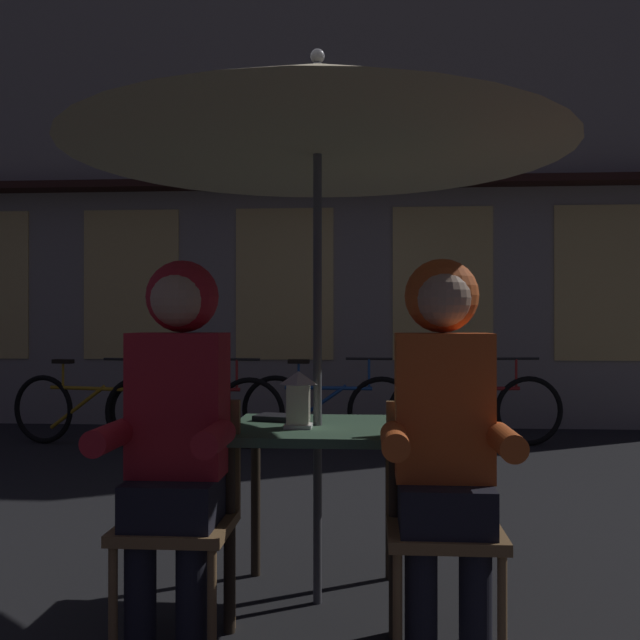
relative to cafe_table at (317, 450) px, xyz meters
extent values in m
plane|color=#232326|center=(0.00, 0.00, -0.64)|extent=(60.00, 60.00, 0.00)
cube|color=#42664C|center=(0.00, 0.00, 0.08)|extent=(0.72, 0.72, 0.04)
cylinder|color=#2D2319|center=(-0.31, -0.31, -0.29)|extent=(0.04, 0.04, 0.70)
cylinder|color=#2D2319|center=(0.31, -0.31, -0.29)|extent=(0.04, 0.04, 0.70)
cylinder|color=#2D2319|center=(-0.31, 0.31, -0.29)|extent=(0.04, 0.04, 0.70)
cylinder|color=#2D2319|center=(0.31, 0.31, -0.29)|extent=(0.04, 0.04, 0.70)
cylinder|color=#4C4C51|center=(0.00, 0.00, 0.49)|extent=(0.04, 0.04, 2.25)
cone|color=tan|center=(0.00, 0.00, 1.42)|extent=(2.10, 2.10, 0.38)
sphere|color=#4C4C51|center=(0.00, 0.00, 1.64)|extent=(0.06, 0.06, 0.06)
cube|color=white|center=(-0.07, -0.08, 0.11)|extent=(0.11, 0.11, 0.02)
cube|color=white|center=(-0.07, -0.08, 0.20)|extent=(0.09, 0.09, 0.16)
pyramid|color=white|center=(-0.07, -0.08, 0.31)|extent=(0.11, 0.11, 0.06)
cube|color=olive|center=(-0.48, -0.44, -0.21)|extent=(0.40, 0.40, 0.04)
cylinder|color=olive|center=(-0.31, -0.61, -0.43)|extent=(0.03, 0.03, 0.41)
cylinder|color=olive|center=(-0.65, -0.61, -0.43)|extent=(0.03, 0.03, 0.41)
cylinder|color=olive|center=(-0.31, -0.27, -0.43)|extent=(0.03, 0.03, 0.41)
cylinder|color=olive|center=(-0.65, -0.27, -0.43)|extent=(0.03, 0.03, 0.41)
cube|color=olive|center=(-0.48, -0.26, 0.02)|extent=(0.40, 0.03, 0.42)
cube|color=olive|center=(0.48, -0.44, -0.21)|extent=(0.40, 0.40, 0.04)
cylinder|color=olive|center=(0.65, -0.61, -0.43)|extent=(0.03, 0.03, 0.41)
cylinder|color=olive|center=(0.31, -0.61, -0.43)|extent=(0.03, 0.03, 0.41)
cylinder|color=olive|center=(0.65, -0.27, -0.43)|extent=(0.03, 0.03, 0.41)
cylinder|color=olive|center=(0.31, -0.27, -0.43)|extent=(0.03, 0.03, 0.41)
cube|color=olive|center=(0.48, -0.26, 0.02)|extent=(0.40, 0.03, 0.42)
cylinder|color=black|center=(-0.39, -0.57, -0.41)|extent=(0.11, 0.11, 0.45)
cylinder|color=black|center=(-0.57, -0.57, -0.41)|extent=(0.11, 0.11, 0.45)
cube|color=black|center=(-0.48, -0.44, -0.11)|extent=(0.32, 0.36, 0.16)
cube|color=red|center=(-0.48, -0.40, 0.23)|extent=(0.34, 0.22, 0.52)
cylinder|color=red|center=(-0.30, -0.62, 0.14)|extent=(0.09, 0.30, 0.09)
cylinder|color=red|center=(-0.66, -0.62, 0.14)|extent=(0.09, 0.30, 0.09)
sphere|color=tan|center=(-0.48, -0.40, 0.62)|extent=(0.21, 0.21, 0.21)
sphere|color=red|center=(-0.48, -0.35, 0.63)|extent=(0.27, 0.27, 0.27)
cylinder|color=black|center=(0.57, -0.57, -0.41)|extent=(0.11, 0.11, 0.45)
cylinder|color=black|center=(0.39, -0.57, -0.41)|extent=(0.11, 0.11, 0.45)
cube|color=black|center=(0.48, -0.44, -0.11)|extent=(0.32, 0.36, 0.16)
cube|color=#E05B23|center=(0.48, -0.40, 0.23)|extent=(0.34, 0.22, 0.52)
cylinder|color=#E05B23|center=(0.66, -0.62, 0.14)|extent=(0.09, 0.30, 0.09)
cylinder|color=#E05B23|center=(0.30, -0.62, 0.14)|extent=(0.09, 0.30, 0.09)
sphere|color=tan|center=(0.48, -0.40, 0.62)|extent=(0.21, 0.21, 0.21)
sphere|color=#E05B23|center=(0.48, -0.35, 0.63)|extent=(0.27, 0.27, 0.27)
cube|color=#9E9389|center=(-0.75, 5.40, 2.46)|extent=(10.00, 0.60, 6.20)
cube|color=#F4D17A|center=(-2.51, 5.09, 0.96)|extent=(1.10, 0.02, 1.70)
cube|color=#F4D17A|center=(-0.75, 5.09, 0.96)|extent=(1.10, 0.02, 1.70)
cube|color=#F4D17A|center=(1.01, 5.09, 0.96)|extent=(1.10, 0.02, 1.70)
cube|color=#F4D17A|center=(2.77, 5.09, 0.96)|extent=(1.10, 0.02, 1.70)
cube|color=#331914|center=(-0.75, 4.95, 2.06)|extent=(9.00, 0.36, 0.08)
torus|color=black|center=(-1.94, 3.55, -0.31)|extent=(0.65, 0.20, 0.66)
torus|color=black|center=(-2.94, 3.78, -0.31)|extent=(0.65, 0.20, 0.66)
cylinder|color=#B78419|center=(-2.44, 3.67, -0.09)|extent=(0.82, 0.22, 0.04)
cylinder|color=#B78419|center=(-2.56, 3.70, -0.28)|extent=(0.60, 0.17, 0.44)
cylinder|color=#B78419|center=(-2.72, 3.73, 0.03)|extent=(0.02, 0.02, 0.24)
cube|color=black|center=(-2.72, 3.73, 0.16)|extent=(0.21, 0.12, 0.04)
cylinder|color=#B78419|center=(-2.06, 3.58, 0.05)|extent=(0.02, 0.02, 0.28)
cylinder|color=black|center=(-2.06, 3.58, 0.19)|extent=(0.43, 0.12, 0.02)
torus|color=black|center=(-0.90, 3.64, -0.31)|extent=(0.66, 0.08, 0.66)
torus|color=black|center=(-1.92, 3.69, -0.31)|extent=(0.66, 0.08, 0.66)
cylinder|color=maroon|center=(-1.41, 3.67, -0.09)|extent=(0.84, 0.07, 0.04)
cylinder|color=maroon|center=(-1.53, 3.67, -0.28)|extent=(0.61, 0.06, 0.44)
cylinder|color=maroon|center=(-1.69, 3.68, 0.03)|extent=(0.02, 0.02, 0.24)
cube|color=black|center=(-1.69, 3.68, 0.16)|extent=(0.20, 0.09, 0.04)
cylinder|color=maroon|center=(-1.02, 3.65, 0.05)|extent=(0.02, 0.02, 0.28)
cylinder|color=black|center=(-1.02, 3.65, 0.19)|extent=(0.44, 0.04, 0.02)
torus|color=black|center=(0.32, 3.83, -0.31)|extent=(0.66, 0.10, 0.66)
torus|color=black|center=(-0.69, 3.91, -0.31)|extent=(0.66, 0.10, 0.66)
cylinder|color=#1E4C93|center=(-0.18, 3.87, -0.09)|extent=(0.84, 0.10, 0.04)
cylinder|color=#1E4C93|center=(-0.31, 3.88, -0.28)|extent=(0.61, 0.08, 0.44)
cylinder|color=#1E4C93|center=(-0.47, 3.89, 0.03)|extent=(0.02, 0.02, 0.24)
cube|color=black|center=(-0.47, 3.89, 0.16)|extent=(0.21, 0.09, 0.04)
cylinder|color=#1E4C93|center=(0.20, 3.84, 0.05)|extent=(0.02, 0.02, 0.28)
cylinder|color=black|center=(0.20, 3.84, 0.19)|extent=(0.44, 0.06, 0.02)
torus|color=black|center=(1.71, 3.97, -0.31)|extent=(0.66, 0.14, 0.66)
torus|color=black|center=(0.70, 3.83, -0.31)|extent=(0.66, 0.14, 0.66)
cylinder|color=maroon|center=(1.21, 3.90, -0.09)|extent=(0.83, 0.15, 0.04)
cylinder|color=maroon|center=(1.08, 3.88, -0.28)|extent=(0.60, 0.12, 0.44)
cylinder|color=maroon|center=(0.92, 3.86, 0.03)|extent=(0.02, 0.02, 0.24)
cube|color=black|center=(0.92, 3.86, 0.16)|extent=(0.21, 0.11, 0.04)
cylinder|color=maroon|center=(1.59, 3.96, 0.05)|extent=(0.02, 0.02, 0.28)
cylinder|color=black|center=(1.59, 3.96, 0.19)|extent=(0.44, 0.09, 0.02)
cube|color=black|center=(-0.18, 0.14, 0.11)|extent=(0.23, 0.19, 0.02)
camera|label=1|loc=(0.22, -3.02, 0.53)|focal=40.85mm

